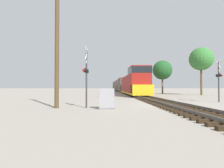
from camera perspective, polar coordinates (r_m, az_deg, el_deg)
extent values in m
plane|color=gray|center=(14.76, 17.91, -6.62)|extent=(400.00, 400.00, 0.00)
cube|color=black|center=(9.12, 31.65, -9.53)|extent=(2.60, 0.22, 0.16)
cube|color=black|center=(9.62, 29.65, -9.10)|extent=(2.60, 0.22, 0.16)
cube|color=black|center=(10.13, 27.85, -8.70)|extent=(2.60, 0.22, 0.16)
cube|color=black|center=(10.65, 26.23, -8.33)|extent=(2.60, 0.22, 0.16)
cube|color=black|center=(11.18, 24.77, -7.98)|extent=(2.60, 0.22, 0.16)
cube|color=black|center=(11.71, 23.44, -7.67)|extent=(2.60, 0.22, 0.16)
cube|color=black|center=(12.26, 22.23, -7.38)|extent=(2.60, 0.22, 0.16)
cube|color=black|center=(12.80, 21.12, -7.11)|extent=(2.60, 0.22, 0.16)
cube|color=black|center=(13.35, 20.11, -6.86)|extent=(2.60, 0.22, 0.16)
cube|color=black|center=(13.91, 19.18, -6.63)|extent=(2.60, 0.22, 0.16)
cube|color=black|center=(14.47, 18.32, -6.42)|extent=(2.60, 0.22, 0.16)
cube|color=black|center=(15.03, 17.52, -6.22)|extent=(2.60, 0.22, 0.16)
cube|color=black|center=(15.60, 16.79, -6.03)|extent=(2.60, 0.22, 0.16)
cube|color=black|center=(16.16, 16.10, -5.85)|extent=(2.60, 0.22, 0.16)
cube|color=black|center=(16.73, 15.46, -5.69)|extent=(2.60, 0.22, 0.16)
cube|color=black|center=(17.30, 14.87, -5.54)|extent=(2.60, 0.22, 0.16)
cube|color=black|center=(17.88, 14.31, -5.39)|extent=(2.60, 0.22, 0.16)
cube|color=black|center=(18.45, 13.79, -5.26)|extent=(2.60, 0.22, 0.16)
cube|color=black|center=(19.03, 13.30, -5.13)|extent=(2.60, 0.22, 0.16)
cube|color=black|center=(19.61, 12.84, -5.01)|extent=(2.60, 0.22, 0.16)
cube|color=black|center=(20.19, 12.40, -4.90)|extent=(2.60, 0.22, 0.16)
cube|color=black|center=(20.77, 11.99, -4.79)|extent=(2.60, 0.22, 0.16)
cube|color=black|center=(21.35, 11.61, -4.69)|extent=(2.60, 0.22, 0.16)
cube|color=black|center=(21.93, 11.24, -4.59)|extent=(2.60, 0.22, 0.16)
cube|color=black|center=(22.52, 10.89, -4.50)|extent=(2.60, 0.22, 0.16)
cube|color=black|center=(23.10, 10.56, -4.41)|extent=(2.60, 0.22, 0.16)
cube|color=black|center=(23.69, 10.25, -4.33)|extent=(2.60, 0.22, 0.16)
cube|color=black|center=(24.27, 9.95, -4.25)|extent=(2.60, 0.22, 0.16)
cube|color=black|center=(24.86, 9.66, -4.17)|extent=(2.60, 0.22, 0.16)
cube|color=black|center=(25.45, 9.39, -4.10)|extent=(2.60, 0.22, 0.16)
cube|color=black|center=(26.03, 9.13, -4.03)|extent=(2.60, 0.22, 0.16)
cube|color=black|center=(26.62, 8.89, -3.96)|extent=(2.60, 0.22, 0.16)
cube|color=black|center=(27.21, 8.65, -3.90)|extent=(2.60, 0.22, 0.16)
cube|color=black|center=(27.80, 8.42, -3.84)|extent=(2.60, 0.22, 0.16)
cube|color=black|center=(28.39, 8.21, -3.78)|extent=(2.60, 0.22, 0.16)
cube|color=black|center=(28.98, 8.00, -3.73)|extent=(2.60, 0.22, 0.16)
cube|color=black|center=(29.57, 7.80, -3.67)|extent=(2.60, 0.22, 0.16)
cube|color=black|center=(30.16, 7.60, -3.62)|extent=(2.60, 0.22, 0.16)
cube|color=black|center=(30.75, 7.42, -3.57)|extent=(2.60, 0.22, 0.16)
cube|color=black|center=(31.35, 7.24, -3.52)|extent=(2.60, 0.22, 0.16)
cube|color=black|center=(31.94, 7.07, -3.48)|extent=(2.60, 0.22, 0.16)
cube|color=black|center=(32.53, 6.91, -3.43)|extent=(2.60, 0.22, 0.16)
cube|color=black|center=(33.12, 6.75, -3.39)|extent=(2.60, 0.22, 0.16)
cube|color=black|center=(33.72, 6.59, -3.35)|extent=(2.60, 0.22, 0.16)
cube|color=#56514C|center=(14.51, 15.23, -5.80)|extent=(0.07, 160.00, 0.15)
cube|color=#56514C|center=(14.99, 20.50, -5.62)|extent=(0.07, 160.00, 0.15)
cube|color=maroon|center=(36.32, 5.97, -0.21)|extent=(2.44, 13.85, 3.30)
cube|color=maroon|center=(26.76, 8.81, 1.07)|extent=(2.88, 4.35, 4.23)
cube|color=black|center=(26.86, 8.80, 4.27)|extent=(2.90, 4.40, 0.93)
cube|color=gold|center=(24.61, 9.76, -1.94)|extent=(2.88, 1.98, 1.48)
cube|color=gold|center=(33.39, 6.67, -2.77)|extent=(2.93, 19.39, 0.24)
cube|color=black|center=(27.05, 8.70, -3.03)|extent=(1.58, 2.20, 1.00)
cube|color=black|center=(39.76, 5.29, -2.39)|extent=(1.58, 2.20, 1.00)
cube|color=brown|center=(50.70, 3.73, -0.23)|extent=(2.73, 12.15, 3.69)
cube|color=black|center=(46.78, 4.21, -2.25)|extent=(1.58, 2.20, 0.90)
cube|color=black|center=(54.64, 3.33, -2.07)|extent=(1.58, 2.20, 0.90)
cube|color=brown|center=(64.28, 2.54, -0.39)|extent=(2.73, 12.15, 3.69)
cube|color=black|center=(60.35, 2.83, -1.97)|extent=(1.58, 2.20, 0.90)
cube|color=black|center=(68.22, 2.28, -1.86)|extent=(1.58, 2.20, 0.90)
cube|color=brown|center=(77.88, 1.77, -0.50)|extent=(2.73, 12.15, 3.69)
cube|color=black|center=(73.94, 1.96, -1.80)|extent=(1.58, 2.20, 0.90)
cube|color=black|center=(81.82, 1.59, -1.72)|extent=(1.58, 2.20, 0.90)
cube|color=brown|center=(91.48, 1.22, -0.58)|extent=(2.73, 12.15, 3.69)
cube|color=black|center=(87.54, 1.36, -1.68)|extent=(1.58, 2.20, 0.90)
cube|color=black|center=(95.43, 1.09, -1.62)|extent=(1.58, 2.20, 0.90)
cylinder|color=#333333|center=(12.37, -8.34, 1.66)|extent=(0.12, 0.12, 4.06)
cube|color=white|center=(12.57, -8.32, 9.56)|extent=(0.05, 0.93, 0.93)
cube|color=white|center=(12.57, -8.32, 9.56)|extent=(0.05, 0.93, 0.93)
cube|color=black|center=(12.41, -8.33, 4.29)|extent=(0.08, 0.86, 0.06)
cylinder|color=black|center=(12.75, -8.12, 4.15)|extent=(0.19, 0.30, 0.30)
sphere|color=red|center=(12.77, -8.56, 4.14)|extent=(0.26, 0.26, 0.26)
cylinder|color=black|center=(12.06, -8.56, 4.45)|extent=(0.19, 0.30, 0.30)
sphere|color=red|center=(12.08, -9.03, 4.44)|extent=(0.26, 0.26, 0.26)
cube|color=white|center=(12.48, -8.33, 7.08)|extent=(0.04, 0.32, 0.20)
cylinder|color=#333333|center=(19.89, 31.49, 0.60)|extent=(0.12, 0.12, 3.93)
cube|color=white|center=(20.00, 31.45, 5.37)|extent=(0.24, 0.91, 0.93)
cube|color=white|center=(20.00, 31.45, 5.37)|extent=(0.24, 0.91, 0.93)
cube|color=black|center=(19.91, 31.48, 2.43)|extent=(0.25, 0.85, 0.06)
cylinder|color=black|center=(19.59, 31.83, 2.49)|extent=(0.24, 0.33, 0.30)
sphere|color=red|center=(19.62, 32.11, 2.49)|extent=(0.26, 0.26, 0.26)
cylinder|color=black|center=(20.24, 31.13, 2.37)|extent=(0.24, 0.33, 0.30)
sphere|color=red|center=(20.28, 31.40, 2.37)|extent=(0.26, 0.26, 0.26)
cube|color=white|center=(19.95, 31.46, 3.80)|extent=(0.10, 0.32, 0.20)
cube|color=slate|center=(11.60, -1.69, -7.92)|extent=(1.06, 0.54, 0.12)
cube|color=#939399|center=(11.54, -1.69, -4.54)|extent=(0.96, 0.49, 1.25)
cylinder|color=#4C3A23|center=(13.09, -17.52, 13.65)|extent=(0.30, 0.30, 9.52)
cylinder|color=brown|center=(35.73, 27.13, 1.05)|extent=(0.34, 0.34, 5.35)
sphere|color=#337533|center=(36.08, 27.08, 7.31)|extent=(4.19, 4.19, 4.19)
cylinder|color=brown|center=(40.33, 16.15, -0.22)|extent=(0.36, 0.36, 3.97)
sphere|color=#1E5123|center=(40.50, 16.13, 4.40)|extent=(4.26, 4.26, 4.26)
cylinder|color=brown|center=(68.00, 10.10, -0.57)|extent=(0.37, 0.37, 3.94)
sphere|color=#3D7F38|center=(68.12, 10.09, 2.44)|extent=(5.34, 5.34, 5.34)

